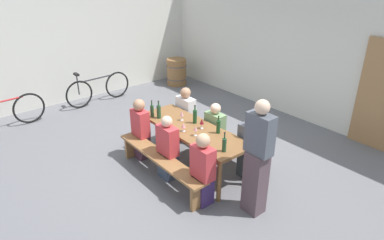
% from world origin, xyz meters
% --- Properties ---
extents(ground_plane, '(24.00, 24.00, 0.00)m').
position_xyz_m(ground_plane, '(0.00, 0.00, 0.00)').
color(ground_plane, slate).
extents(back_wall, '(14.00, 0.20, 3.20)m').
position_xyz_m(back_wall, '(0.00, 3.34, 1.60)').
color(back_wall, silver).
rests_on(back_wall, ground).
extents(side_wall, '(0.20, 7.07, 3.20)m').
position_xyz_m(side_wall, '(-4.56, 0.00, 1.60)').
color(side_wall, silver).
rests_on(side_wall, ground).
extents(wooden_door, '(0.90, 0.06, 2.10)m').
position_xyz_m(wooden_door, '(1.69, 3.20, 1.05)').
color(wooden_door, '#9E7247').
rests_on(wooden_door, ground).
extents(tasting_table, '(2.20, 0.75, 0.75)m').
position_xyz_m(tasting_table, '(0.00, 0.00, 0.67)').
color(tasting_table, brown).
rests_on(tasting_table, ground).
extents(bench_near, '(2.10, 0.30, 0.45)m').
position_xyz_m(bench_near, '(0.00, -0.67, 0.36)').
color(bench_near, olive).
rests_on(bench_near, ground).
extents(bench_far, '(2.10, 0.30, 0.45)m').
position_xyz_m(bench_far, '(0.00, 0.67, 0.36)').
color(bench_far, olive).
rests_on(bench_far, ground).
extents(wine_bottle_0, '(0.07, 0.07, 0.31)m').
position_xyz_m(wine_bottle_0, '(0.42, 0.22, 0.87)').
color(wine_bottle_0, '#194723').
rests_on(wine_bottle_0, tasting_table).
extents(wine_bottle_1, '(0.07, 0.07, 0.32)m').
position_xyz_m(wine_bottle_1, '(0.91, -0.13, 0.87)').
color(wine_bottle_1, '#234C2D').
rests_on(wine_bottle_1, tasting_table).
extents(wine_bottle_2, '(0.07, 0.07, 0.34)m').
position_xyz_m(wine_bottle_2, '(-0.12, 0.17, 0.88)').
color(wine_bottle_2, '#194723').
rests_on(wine_bottle_2, tasting_table).
extents(wine_bottle_3, '(0.08, 0.08, 0.33)m').
position_xyz_m(wine_bottle_3, '(-0.70, -0.20, 0.88)').
color(wine_bottle_3, '#234C2D').
rests_on(wine_bottle_3, tasting_table).
extents(wine_bottle_4, '(0.07, 0.07, 0.32)m').
position_xyz_m(wine_bottle_4, '(-0.83, -0.26, 0.87)').
color(wine_bottle_4, '#234C2D').
rests_on(wine_bottle_4, tasting_table).
extents(wine_glass_0, '(0.07, 0.07, 0.18)m').
position_xyz_m(wine_glass_0, '(-0.35, 0.06, 0.88)').
color(wine_glass_0, silver).
rests_on(wine_glass_0, tasting_table).
extents(wine_glass_1, '(0.08, 0.08, 0.17)m').
position_xyz_m(wine_glass_1, '(0.12, 0.12, 0.87)').
color(wine_glass_1, silver).
rests_on(wine_glass_1, tasting_table).
extents(wine_glass_2, '(0.07, 0.07, 0.17)m').
position_xyz_m(wine_glass_2, '(0.25, -0.13, 0.87)').
color(wine_glass_2, silver).
rests_on(wine_glass_2, tasting_table).
extents(wine_glass_3, '(0.08, 0.08, 0.15)m').
position_xyz_m(wine_glass_3, '(0.01, -0.19, 0.86)').
color(wine_glass_3, silver).
rests_on(wine_glass_3, tasting_table).
extents(seated_guest_near_0, '(0.35, 0.24, 1.15)m').
position_xyz_m(seated_guest_near_0, '(-0.83, -0.52, 0.56)').
color(seated_guest_near_0, '#4B2B3A').
rests_on(seated_guest_near_0, ground).
extents(seated_guest_near_1, '(0.39, 0.24, 1.12)m').
position_xyz_m(seated_guest_near_1, '(0.01, -0.52, 0.53)').
color(seated_guest_near_1, '#3D475B').
rests_on(seated_guest_near_1, ground).
extents(seated_guest_near_2, '(0.36, 0.24, 1.16)m').
position_xyz_m(seated_guest_near_2, '(0.89, -0.52, 0.56)').
color(seated_guest_near_2, '#3A275C').
rests_on(seated_guest_near_2, ground).
extents(seated_guest_far_0, '(0.41, 0.24, 1.13)m').
position_xyz_m(seated_guest_far_0, '(-0.84, 0.52, 0.53)').
color(seated_guest_far_0, brown).
rests_on(seated_guest_far_0, ground).
extents(seated_guest_far_1, '(0.38, 0.24, 1.07)m').
position_xyz_m(seated_guest_far_1, '(0.02, 0.52, 0.50)').
color(seated_guest_far_1, '#4A4252').
rests_on(seated_guest_far_1, ground).
extents(seated_guest_far_2, '(0.36, 0.24, 1.12)m').
position_xyz_m(seated_guest_far_2, '(0.83, 0.52, 0.53)').
color(seated_guest_far_2, '#3A4445').
rests_on(seated_guest_far_2, ground).
extents(standing_host, '(0.38, 0.24, 1.74)m').
position_xyz_m(standing_host, '(1.50, -0.07, 0.85)').
color(standing_host, '#513F45').
rests_on(standing_host, ground).
extents(wine_barrel, '(0.61, 0.61, 0.78)m').
position_xyz_m(wine_barrel, '(-3.77, 2.50, 0.39)').
color(wine_barrel, olive).
rests_on(wine_barrel, ground).
extents(parked_bicycle_0, '(0.23, 1.79, 0.90)m').
position_xyz_m(parked_bicycle_0, '(-3.89, 0.06, 0.37)').
color(parked_bicycle_0, black).
rests_on(parked_bicycle_0, ground).
extents(parked_bicycle_1, '(0.23, 1.74, 0.90)m').
position_xyz_m(parked_bicycle_1, '(-3.68, -2.22, 0.37)').
color(parked_bicycle_1, black).
rests_on(parked_bicycle_1, ground).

